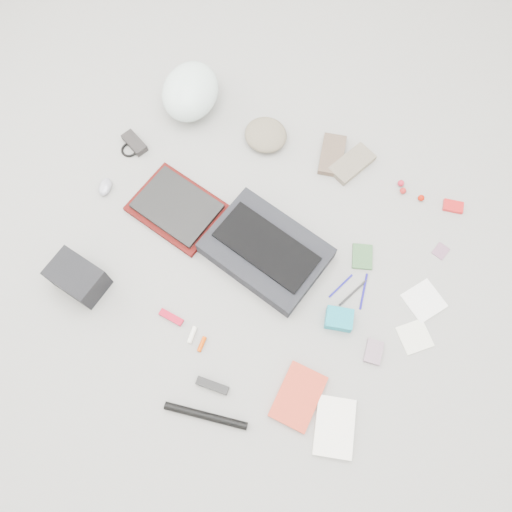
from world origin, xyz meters
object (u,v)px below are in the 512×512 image
at_px(laptop, 177,206).
at_px(accordion_wallet, 339,319).
at_px(messenger_bag, 266,251).
at_px(camera_bag, 78,278).
at_px(bike_helmet, 190,91).
at_px(book_red, 298,397).

distance_m(laptop, accordion_wallet, 0.81).
xyz_separation_m(messenger_bag, accordion_wallet, (0.37, -0.13, -0.01)).
xyz_separation_m(messenger_bag, camera_bag, (-0.60, -0.43, 0.03)).
distance_m(bike_helmet, book_red, 1.38).
distance_m(laptop, bike_helmet, 0.54).
bearing_deg(book_red, messenger_bag, 127.52).
distance_m(messenger_bag, laptop, 0.42).
xyz_separation_m(book_red, accordion_wallet, (0.02, 0.33, 0.01)).
xyz_separation_m(bike_helmet, accordion_wallet, (1.00, -0.64, -0.07)).
distance_m(messenger_bag, book_red, 0.58).
height_order(laptop, book_red, laptop).
height_order(messenger_bag, camera_bag, camera_bag).
distance_m(messenger_bag, camera_bag, 0.74).
distance_m(bike_helmet, camera_bag, 0.95).
distance_m(messenger_bag, bike_helmet, 0.81).
bearing_deg(camera_bag, accordion_wallet, 24.50).
distance_m(laptop, camera_bag, 0.49).
bearing_deg(camera_bag, messenger_bag, 42.72).
relative_size(bike_helmet, accordion_wallet, 2.98).
height_order(laptop, accordion_wallet, accordion_wallet).
distance_m(book_red, accordion_wallet, 0.33).
distance_m(camera_bag, accordion_wallet, 1.03).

